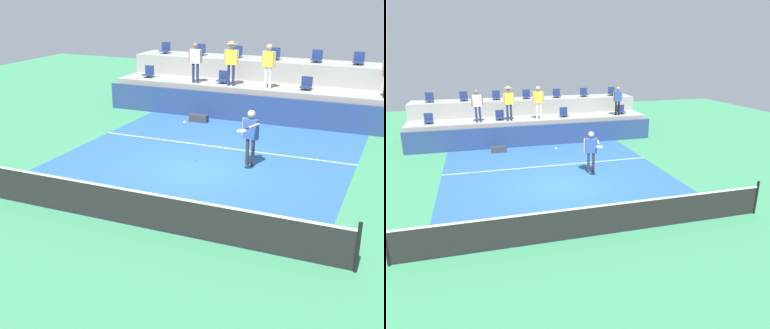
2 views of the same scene
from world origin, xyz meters
TOP-DOWN VIEW (x-y plane):
  - ground_plane at (0.00, 0.00)m, footprint 40.00×40.00m
  - court_inner_paint at (0.00, 1.00)m, footprint 9.00×10.00m
  - court_service_line at (0.00, 2.40)m, footprint 9.00×0.06m
  - tennis_net at (0.00, -4.00)m, footprint 10.48×0.08m
  - sponsor_backboard at (0.00, 6.00)m, footprint 13.00×0.16m
  - seating_tier_lower at (0.00, 7.30)m, footprint 13.00×1.80m
  - seating_tier_upper at (0.00, 9.10)m, footprint 13.00×1.80m
  - stadium_chair_lower_far_left at (-5.33, 7.23)m, footprint 0.44×0.40m
  - stadium_chair_lower_left at (-1.74, 7.23)m, footprint 0.44×0.40m
  - stadium_chair_lower_right at (1.82, 7.23)m, footprint 0.44×0.40m
  - stadium_chair_upper_far_left at (-5.38, 9.03)m, footprint 0.44×0.40m
  - stadium_chair_upper_left at (-3.56, 9.03)m, footprint 0.44×0.40m
  - stadium_chair_upper_mid_left at (-1.76, 9.03)m, footprint 0.44×0.40m
  - stadium_chair_upper_center at (-0.01, 9.03)m, footprint 0.44×0.40m
  - stadium_chair_upper_mid_right at (1.82, 9.03)m, footprint 0.44×0.40m
  - stadium_chair_upper_right at (3.54, 9.03)m, footprint 0.44×0.40m
  - tennis_player at (1.45, 1.00)m, footprint 0.60×1.30m
  - spectator_leaning_on_rail at (-2.86, 6.85)m, footprint 0.59×0.24m
  - spectator_with_hat at (-1.26, 6.85)m, footprint 0.61×0.51m
  - spectator_in_grey at (0.32, 6.85)m, footprint 0.61×0.29m
  - tennis_ball at (-0.24, -0.07)m, footprint 0.07×0.07m
  - equipment_bag at (-2.01, 5.21)m, footprint 0.76×0.28m

SIDE VIEW (x-z plane):
  - ground_plane at x=0.00m, z-range 0.00..0.00m
  - court_inner_paint at x=0.00m, z-range 0.00..0.01m
  - court_service_line at x=0.00m, z-range 0.01..0.01m
  - equipment_bag at x=-2.01m, z-range 0.00..0.30m
  - tennis_net at x=0.00m, z-range -0.04..1.03m
  - sponsor_backboard at x=0.00m, z-range 0.00..1.10m
  - seating_tier_lower at x=0.00m, z-range 0.00..1.25m
  - seating_tier_upper at x=0.00m, z-range 0.00..2.10m
  - tennis_player at x=1.45m, z-range 0.20..1.96m
  - stadium_chair_lower_far_left at x=-5.33m, z-range 1.20..1.72m
  - stadium_chair_lower_left at x=-1.74m, z-range 1.20..1.72m
  - stadium_chair_lower_right at x=1.82m, z-range 1.20..1.72m
  - tennis_ball at x=-0.24m, z-range 1.44..1.51m
  - spectator_leaning_on_rail at x=-2.86m, z-range 1.42..3.10m
  - stadium_chair_upper_far_left at x=-5.38m, z-range 2.05..2.57m
  - stadium_chair_upper_left at x=-3.56m, z-range 2.05..2.57m
  - stadium_chair_upper_mid_left at x=-1.76m, z-range 2.05..2.57m
  - stadium_chair_upper_center at x=-0.01m, z-range 2.05..2.57m
  - stadium_chair_upper_mid_right at x=1.82m, z-range 2.05..2.57m
  - stadium_chair_upper_right at x=3.54m, z-range 2.05..2.57m
  - spectator_in_grey at x=0.32m, z-range 1.44..3.22m
  - spectator_with_hat at x=-1.26m, z-range 1.47..3.28m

